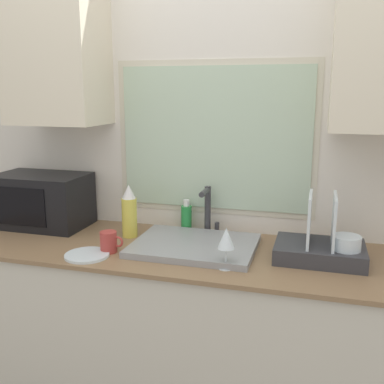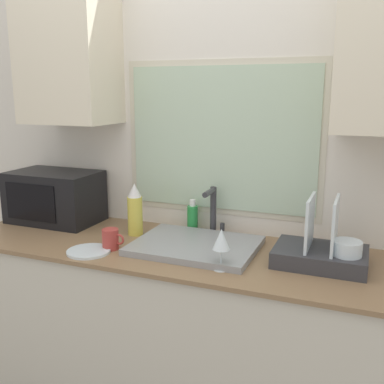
{
  "view_description": "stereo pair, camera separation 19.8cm",
  "coord_description": "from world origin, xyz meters",
  "views": [
    {
      "loc": [
        0.52,
        -1.58,
        1.66
      ],
      "look_at": [
        -0.02,
        0.29,
        1.22
      ],
      "focal_mm": 42.0,
      "sensor_mm": 36.0,
      "label": 1
    },
    {
      "loc": [
        0.71,
        -1.51,
        1.66
      ],
      "look_at": [
        -0.02,
        0.29,
        1.22
      ],
      "focal_mm": 42.0,
      "sensor_mm": 36.0,
      "label": 2
    }
  ],
  "objects": [
    {
      "name": "dish_rack",
      "position": [
        0.55,
        0.34,
        1.0
      ],
      "size": [
        0.38,
        0.27,
        0.29
      ],
      "color": "#333338",
      "rests_on": "countertop"
    },
    {
      "name": "mug_near_sink",
      "position": [
        -0.38,
        0.18,
        0.99
      ],
      "size": [
        0.11,
        0.08,
        0.1
      ],
      "color": "#A53833",
      "rests_on": "countertop"
    },
    {
      "name": "soap_bottle",
      "position": [
        -0.13,
        0.58,
        1.01
      ],
      "size": [
        0.06,
        0.06,
        0.17
      ],
      "color": "#268C3F",
      "rests_on": "countertop"
    },
    {
      "name": "faucet",
      "position": [
        -0.01,
        0.56,
        1.08
      ],
      "size": [
        0.08,
        0.14,
        0.25
      ],
      "color": "#333338",
      "rests_on": "countertop"
    },
    {
      "name": "microwave",
      "position": [
        -0.91,
        0.46,
        1.08
      ],
      "size": [
        0.49,
        0.31,
        0.28
      ],
      "color": "black",
      "rests_on": "countertop"
    },
    {
      "name": "sink_basin",
      "position": [
        -0.02,
        0.33,
        0.95
      ],
      "size": [
        0.56,
        0.43,
        0.03
      ],
      "color": "gray",
      "rests_on": "countertop"
    },
    {
      "name": "spray_bottle",
      "position": [
        -0.38,
        0.42,
        1.07
      ],
      "size": [
        0.08,
        0.08,
        0.27
      ],
      "color": "#D8CC4C",
      "rests_on": "countertop"
    },
    {
      "name": "small_plate",
      "position": [
        -0.45,
        0.1,
        0.94
      ],
      "size": [
        0.2,
        0.2,
        0.01
      ],
      "color": "silver",
      "rests_on": "countertop"
    },
    {
      "name": "wine_glass",
      "position": [
        0.17,
        0.14,
        1.06
      ],
      "size": [
        0.07,
        0.07,
        0.18
      ],
      "color": "silver",
      "rests_on": "countertop"
    },
    {
      "name": "wall_back",
      "position": [
        0.0,
        0.63,
        1.41
      ],
      "size": [
        6.0,
        0.38,
        2.6
      ],
      "color": "silver",
      "rests_on": "ground_plane"
    },
    {
      "name": "countertop",
      "position": [
        0.0,
        0.32,
        0.47
      ],
      "size": [
        2.4,
        0.67,
        0.94
      ],
      "color": "beige",
      "rests_on": "ground_plane"
    }
  ]
}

